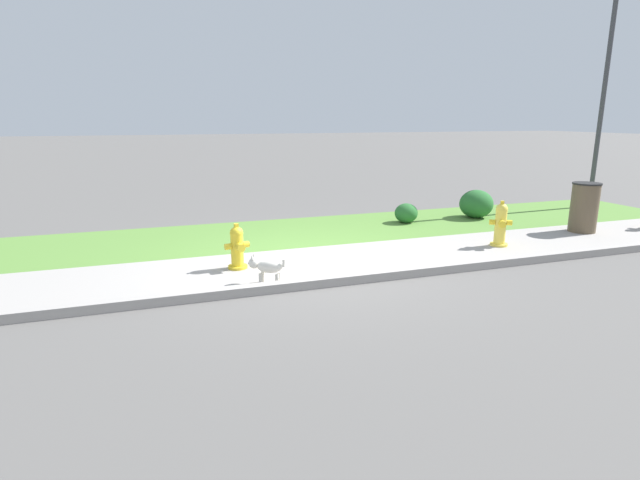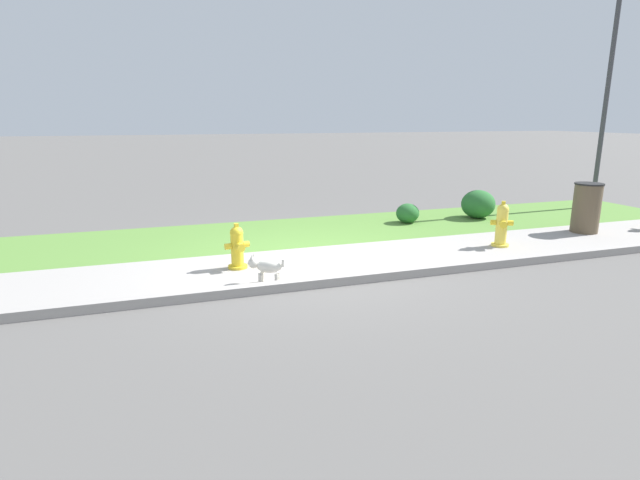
% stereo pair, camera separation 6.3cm
% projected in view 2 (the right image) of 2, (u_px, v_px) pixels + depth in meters
% --- Properties ---
extents(ground_plane, '(120.00, 120.00, 0.00)m').
position_uv_depth(ground_plane, '(315.00, 264.00, 7.57)').
color(ground_plane, '#5B5956').
extents(sidewalk_pavement, '(18.00, 1.87, 0.01)m').
position_uv_depth(sidewalk_pavement, '(315.00, 264.00, 7.57)').
color(sidewalk_pavement, '#9E9993').
rests_on(sidewalk_pavement, ground).
extents(grass_verge, '(18.00, 2.53, 0.01)m').
position_uv_depth(grass_verge, '(280.00, 233.00, 9.60)').
color(grass_verge, '#568438').
rests_on(grass_verge, ground).
extents(street_curb, '(18.00, 0.16, 0.12)m').
position_uv_depth(street_curb, '(338.00, 280.00, 6.62)').
color(street_curb, '#9E9993').
rests_on(street_curb, ground).
extents(fire_hydrant_near_corner, '(0.37, 0.34, 0.68)m').
position_uv_depth(fire_hydrant_near_corner, '(237.00, 247.00, 7.26)').
color(fire_hydrant_near_corner, yellow).
rests_on(fire_hydrant_near_corner, ground).
extents(fire_hydrant_far_end, '(0.37, 0.35, 0.79)m').
position_uv_depth(fire_hydrant_far_end, '(502.00, 225.00, 8.49)').
color(fire_hydrant_far_end, yellow).
rests_on(fire_hydrant_far_end, ground).
extents(small_white_dog, '(0.46, 0.34, 0.41)m').
position_uv_depth(small_white_dog, '(266.00, 267.00, 6.60)').
color(small_white_dog, silver).
rests_on(small_white_dog, ground).
extents(street_lamp, '(0.32, 0.32, 5.23)m').
position_uv_depth(street_lamp, '(611.00, 62.00, 11.55)').
color(street_lamp, '#3D3D42').
rests_on(street_lamp, ground).
extents(trash_bin, '(0.52, 0.52, 0.96)m').
position_uv_depth(trash_bin, '(586.00, 208.00, 9.51)').
color(trash_bin, brown).
rests_on(trash_bin, ground).
extents(shrub_bush_mid_verge, '(0.73, 0.73, 0.62)m').
position_uv_depth(shrub_bush_mid_verge, '(478.00, 204.00, 10.94)').
color(shrub_bush_mid_verge, '#28662D').
rests_on(shrub_bush_mid_verge, ground).
extents(shrub_bush_near_lamp, '(0.48, 0.48, 0.41)m').
position_uv_depth(shrub_bush_near_lamp, '(408.00, 213.00, 10.46)').
color(shrub_bush_near_lamp, '#28662D').
rests_on(shrub_bush_near_lamp, ground).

